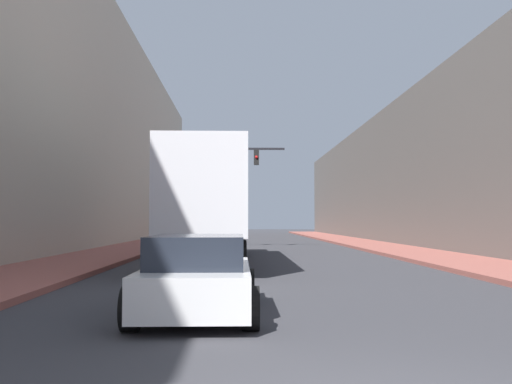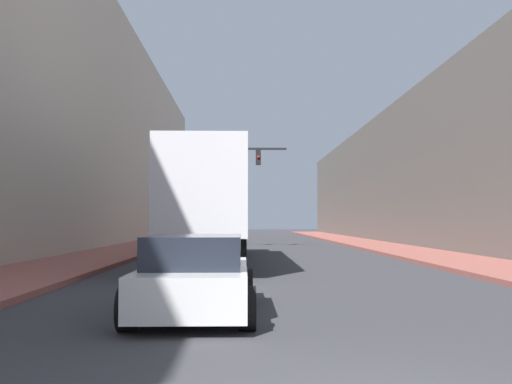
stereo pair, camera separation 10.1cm
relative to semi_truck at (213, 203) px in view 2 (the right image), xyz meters
The scene contains 7 objects.
sidewalk_right 15.50m from the semi_truck, 53.41° to the left, with size 3.40×80.00×0.15m.
sidewalk_left 13.40m from the semi_truck, 111.34° to the left, with size 3.40×80.00×0.15m.
building_right 18.69m from the semi_truck, 41.66° to the left, with size 6.00×80.00×9.21m.
building_left 16.42m from the semi_truck, 127.68° to the left, with size 6.00×80.00×14.94m.
semi_truck is the anchor object (origin of this frame).
sedan_car 12.35m from the semi_truck, 88.28° to the right, with size 1.96×4.25×1.33m.
traffic_signal_gantry 11.81m from the semi_truck, 95.45° to the left, with size 6.78×0.35×6.12m.
Camera 2 is at (-1.00, -4.26, 1.58)m, focal length 40.00 mm.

